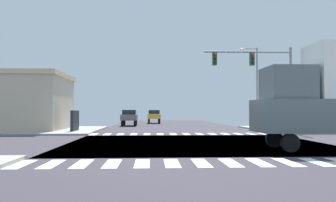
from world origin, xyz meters
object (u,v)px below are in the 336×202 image
street_lamp (255,80)px  traffic_signal_mast (258,69)px  sedan_crossing_3 (154,115)px  sedan_nearside_1 (129,116)px

street_lamp → traffic_signal_mast: bearing=-105.1°
street_lamp → sedan_crossing_3: (-9.74, 15.71, -3.66)m
sedan_nearside_1 → street_lamp: bearing=148.9°
street_lamp → sedan_nearside_1: 15.32m
street_lamp → sedan_crossing_3: street_lamp is taller
street_lamp → sedan_nearside_1: (-12.74, 7.68, -3.66)m
traffic_signal_mast → sedan_nearside_1: bearing=127.1°
sedan_nearside_1 → traffic_signal_mast: bearing=127.1°
street_lamp → sedan_nearside_1: size_ratio=1.86×
traffic_signal_mast → sedan_crossing_3: 24.13m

